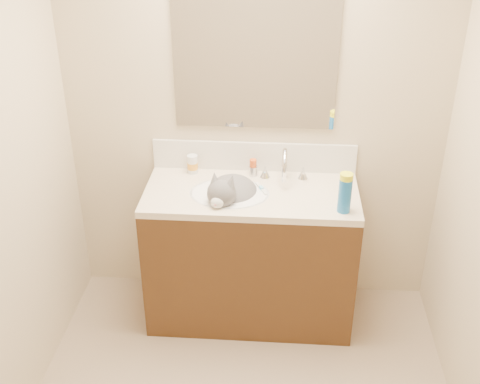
% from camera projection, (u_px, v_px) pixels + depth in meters
% --- Properties ---
extents(room_shell, '(2.24, 2.54, 2.52)m').
position_uv_depth(room_shell, '(238.00, 170.00, 2.21)').
color(room_shell, '#C2B090').
rests_on(room_shell, ground).
extents(vanity_cabinet, '(1.20, 0.55, 0.82)m').
position_uv_depth(vanity_cabinet, '(251.00, 257.00, 3.58)').
color(vanity_cabinet, '#412612').
rests_on(vanity_cabinet, ground).
extents(counter_slab, '(1.20, 0.55, 0.04)m').
position_uv_depth(counter_slab, '(251.00, 194.00, 3.37)').
color(counter_slab, beige).
rests_on(counter_slab, vanity_cabinet).
extents(basin, '(0.45, 0.36, 0.14)m').
position_uv_depth(basin, '(230.00, 204.00, 3.38)').
color(basin, white).
rests_on(basin, vanity_cabinet).
extents(faucet, '(0.28, 0.20, 0.21)m').
position_uv_depth(faucet, '(284.00, 168.00, 3.43)').
color(faucet, silver).
rests_on(faucet, counter_slab).
extents(cat, '(0.38, 0.46, 0.33)m').
position_uv_depth(cat, '(230.00, 196.00, 3.37)').
color(cat, '#535053').
rests_on(cat, basin).
extents(backsplash, '(1.20, 0.02, 0.18)m').
position_uv_depth(backsplash, '(254.00, 156.00, 3.55)').
color(backsplash, silver).
rests_on(backsplash, counter_slab).
extents(mirror, '(0.90, 0.02, 0.80)m').
position_uv_depth(mirror, '(255.00, 58.00, 3.26)').
color(mirror, white).
rests_on(mirror, room_shell).
extents(pill_bottle, '(0.08, 0.08, 0.11)m').
position_uv_depth(pill_bottle, '(193.00, 164.00, 3.54)').
color(pill_bottle, silver).
rests_on(pill_bottle, counter_slab).
extents(pill_label, '(0.08, 0.08, 0.04)m').
position_uv_depth(pill_label, '(193.00, 166.00, 3.54)').
color(pill_label, orange).
rests_on(pill_label, pill_bottle).
extents(silver_jar, '(0.06, 0.06, 0.06)m').
position_uv_depth(silver_jar, '(253.00, 171.00, 3.52)').
color(silver_jar, '#B7B7BC').
rests_on(silver_jar, counter_slab).
extents(amber_bottle, '(0.05, 0.05, 0.10)m').
position_uv_depth(amber_bottle, '(253.00, 167.00, 3.51)').
color(amber_bottle, '#D04E18').
rests_on(amber_bottle, counter_slab).
extents(toothbrush, '(0.08, 0.14, 0.01)m').
position_uv_depth(toothbrush, '(261.00, 189.00, 3.38)').
color(toothbrush, silver).
rests_on(toothbrush, counter_slab).
extents(toothbrush_head, '(0.03, 0.04, 0.02)m').
position_uv_depth(toothbrush_head, '(261.00, 188.00, 3.38)').
color(toothbrush_head, '#6FC4EC').
rests_on(toothbrush_head, counter_slab).
extents(spray_can, '(0.09, 0.09, 0.19)m').
position_uv_depth(spray_can, '(345.00, 195.00, 3.13)').
color(spray_can, '#1861AE').
rests_on(spray_can, counter_slab).
extents(spray_cap, '(0.09, 0.09, 0.04)m').
position_uv_depth(spray_cap, '(346.00, 177.00, 3.08)').
color(spray_cap, yellow).
rests_on(spray_cap, spray_can).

